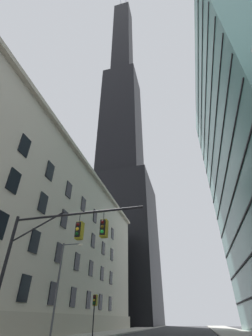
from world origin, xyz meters
TOP-DOWN VIEW (x-y plane):
  - station_building at (-17.81, 22.65)m, footprint 14.29×57.31m
  - dark_skyscraper at (-18.88, 70.69)m, footprint 24.39×24.39m
  - traffic_signal_mast at (-3.62, 5.30)m, footprint 8.79×0.63m
  - traffic_light_far_left at (-6.49, 19.19)m, footprint 0.40×0.63m
  - street_lamppost at (-8.26, 14.60)m, footprint 2.27×0.32m

SIDE VIEW (x-z plane):
  - traffic_light_far_left at x=-6.49m, z-range 1.27..5.00m
  - street_lamppost at x=-8.26m, z-range 0.88..8.97m
  - traffic_signal_mast at x=-3.62m, z-range 1.70..9.04m
  - station_building at x=-17.81m, z-range -0.02..24.23m
  - dark_skyscraper at x=-18.88m, z-range -45.29..179.58m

